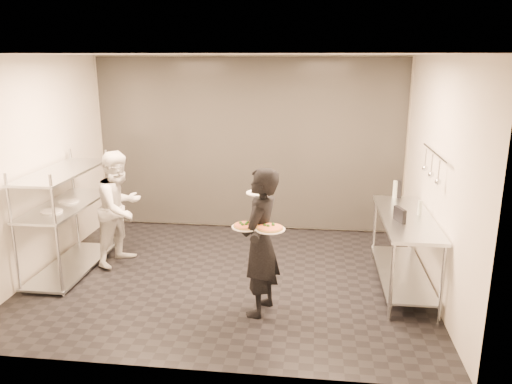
# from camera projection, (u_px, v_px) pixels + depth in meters

# --- Properties ---
(room_shell) EXTENTS (5.00, 4.00, 2.80)m
(room_shell) POSITION_uv_depth(u_px,v_px,m) (242.00, 154.00, 7.25)
(room_shell) COLOR black
(room_shell) RESTS_ON ground
(pass_rack) EXTENTS (0.60, 1.60, 1.50)m
(pass_rack) POSITION_uv_depth(u_px,v_px,m) (66.00, 215.00, 6.53)
(pass_rack) COLOR #B3B6BA
(pass_rack) RESTS_ON ground
(prep_counter) EXTENTS (0.60, 1.80, 0.92)m
(prep_counter) POSITION_uv_depth(u_px,v_px,m) (405.00, 239.00, 6.07)
(prep_counter) COLOR #B3B6BA
(prep_counter) RESTS_ON ground
(utensil_rail) EXTENTS (0.07, 1.20, 0.31)m
(utensil_rail) POSITION_uv_depth(u_px,v_px,m) (433.00, 166.00, 5.80)
(utensil_rail) COLOR #B3B6BA
(utensil_rail) RESTS_ON room_shell
(waiter) EXTENTS (0.54, 0.69, 1.65)m
(waiter) POSITION_uv_depth(u_px,v_px,m) (260.00, 243.00, 5.40)
(waiter) COLOR black
(waiter) RESTS_ON ground
(chef) EXTENTS (0.82, 0.92, 1.57)m
(chef) POSITION_uv_depth(u_px,v_px,m) (120.00, 208.00, 6.77)
(chef) COLOR silver
(chef) RESTS_ON ground
(pizza_plate_near) EXTENTS (0.30, 0.30, 0.05)m
(pizza_plate_near) POSITION_uv_depth(u_px,v_px,m) (246.00, 226.00, 5.21)
(pizza_plate_near) COLOR white
(pizza_plate_near) RESTS_ON waiter
(pizza_plate_far) EXTENTS (0.32, 0.32, 0.05)m
(pizza_plate_far) POSITION_uv_depth(u_px,v_px,m) (270.00, 228.00, 5.16)
(pizza_plate_far) COLOR white
(pizza_plate_far) RESTS_ON waiter
(salad_plate) EXTENTS (0.28, 0.28, 0.07)m
(salad_plate) POSITION_uv_depth(u_px,v_px,m) (259.00, 191.00, 5.52)
(salad_plate) COLOR white
(salad_plate) RESTS_ON waiter
(pos_monitor) EXTENTS (0.12, 0.23, 0.17)m
(pos_monitor) POSITION_uv_depth(u_px,v_px,m) (400.00, 215.00, 5.77)
(pos_monitor) COLOR black
(pos_monitor) RESTS_ON prep_counter
(bottle_green) EXTENTS (0.07, 0.07, 0.24)m
(bottle_green) POSITION_uv_depth(u_px,v_px,m) (395.00, 189.00, 6.73)
(bottle_green) COLOR #96A295
(bottle_green) RESTS_ON prep_counter
(bottle_clear) EXTENTS (0.05, 0.05, 0.18)m
(bottle_clear) POSITION_uv_depth(u_px,v_px,m) (420.00, 208.00, 6.03)
(bottle_clear) COLOR #96A295
(bottle_clear) RESTS_ON prep_counter
(bottle_dark) EXTENTS (0.07, 0.07, 0.25)m
(bottle_dark) POSITION_uv_depth(u_px,v_px,m) (399.00, 189.00, 6.72)
(bottle_dark) COLOR black
(bottle_dark) RESTS_ON prep_counter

